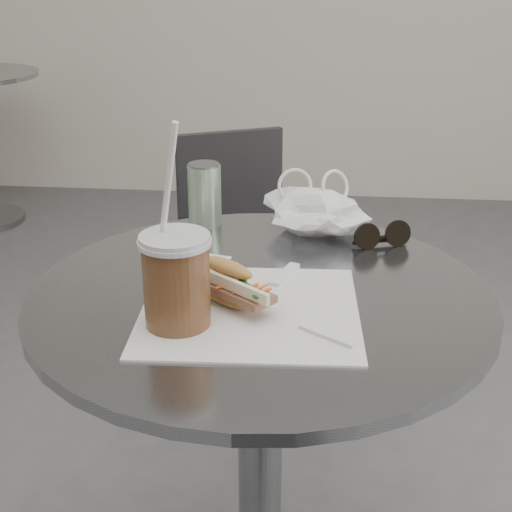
# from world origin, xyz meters

# --- Properties ---
(cafe_table) EXTENTS (0.76, 0.76, 0.74)m
(cafe_table) POSITION_xyz_m (0.00, 0.20, 0.47)
(cafe_table) COLOR slate
(cafe_table) RESTS_ON ground
(chair_far) EXTENTS (0.44, 0.46, 0.77)m
(chair_far) POSITION_xyz_m (-0.12, 1.05, 0.35)
(chair_far) COLOR #303033
(chair_far) RESTS_ON ground
(sandwich_paper) EXTENTS (0.35, 0.33, 0.00)m
(sandwich_paper) POSITION_xyz_m (-0.01, 0.13, 0.74)
(sandwich_paper) COLOR white
(sandwich_paper) RESTS_ON cafe_table
(banh_mi) EXTENTS (0.21, 0.20, 0.07)m
(banh_mi) POSITION_xyz_m (-0.05, 0.15, 0.78)
(banh_mi) COLOR #BB7546
(banh_mi) RESTS_ON sandwich_paper
(iced_coffee) EXTENTS (0.11, 0.11, 0.31)m
(iced_coffee) POSITION_xyz_m (-0.11, 0.07, 0.81)
(iced_coffee) COLOR brown
(iced_coffee) RESTS_ON cafe_table
(sunglasses) EXTENTS (0.11, 0.06, 0.05)m
(sunglasses) POSITION_xyz_m (0.21, 0.41, 0.76)
(sunglasses) COLOR black
(sunglasses) RESTS_ON cafe_table
(plastic_bag) EXTENTS (0.23, 0.21, 0.09)m
(plastic_bag) POSITION_xyz_m (0.08, 0.45, 0.79)
(plastic_bag) COLOR white
(plastic_bag) RESTS_ON cafe_table
(napkin_stack) EXTENTS (0.15, 0.15, 0.01)m
(napkin_stack) POSITION_xyz_m (-0.13, 0.28, 0.74)
(napkin_stack) COLOR white
(napkin_stack) RESTS_ON cafe_table
(drink_can) EXTENTS (0.07, 0.07, 0.13)m
(drink_can) POSITION_xyz_m (-0.14, 0.50, 0.80)
(drink_can) COLOR #4F884F
(drink_can) RESTS_ON cafe_table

